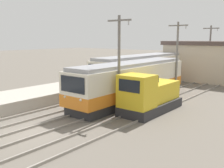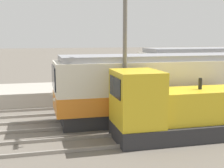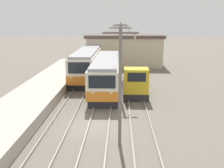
# 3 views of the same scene
# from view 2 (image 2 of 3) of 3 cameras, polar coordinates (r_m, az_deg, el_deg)

# --- Properties ---
(commuter_train_center) EXTENTS (2.84, 14.08, 3.46)m
(commuter_train_center) POSITION_cam_2_polar(r_m,az_deg,el_deg) (17.32, 13.19, -0.77)
(commuter_train_center) COLOR #28282B
(commuter_train_center) RESTS_ON ground
(shunting_locomotive) EXTENTS (2.40, 5.88, 3.00)m
(shunting_locomotive) POSITION_cam_2_polar(r_m,az_deg,el_deg) (13.86, 11.07, -4.80)
(shunting_locomotive) COLOR #28282B
(shunting_locomotive) RESTS_ON ground
(catenary_mast_mid) EXTENTS (2.00, 0.20, 7.05)m
(catenary_mast_mid) POSITION_cam_2_polar(r_m,az_deg,el_deg) (14.26, 2.39, 6.47)
(catenary_mast_mid) COLOR slate
(catenary_mast_mid) RESTS_ON ground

